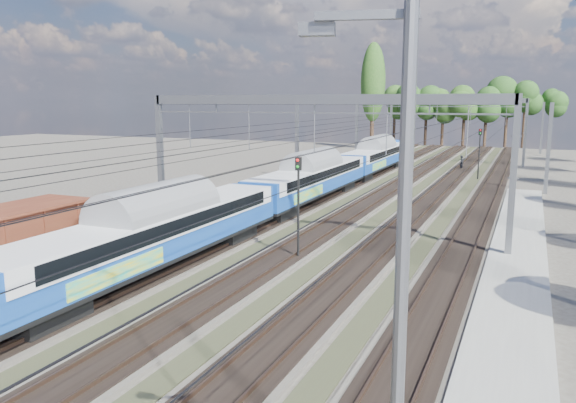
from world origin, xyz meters
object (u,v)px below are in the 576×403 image
at_px(emu_train, 311,174).
at_px(lamp_post, 393,329).
at_px(worker, 462,163).
at_px(signal_near, 298,196).
at_px(signal_far, 479,148).

distance_m(emu_train, lamp_post, 39.16).
distance_m(emu_train, worker, 31.02).
xyz_separation_m(emu_train, worker, (8.94, 29.65, -1.68)).
bearing_deg(worker, signal_near, 164.26).
bearing_deg(signal_near, emu_train, 95.10).
xyz_separation_m(worker, signal_far, (2.63, -7.82, 2.60)).
height_order(signal_near, lamp_post, lamp_post).
bearing_deg(emu_train, lamp_post, -67.21).
bearing_deg(lamp_post, signal_near, 102.36).
relative_size(worker, lamp_post, 0.19).
distance_m(emu_train, signal_near, 16.78).
xyz_separation_m(worker, lamp_post, (6.19, -65.66, 4.44)).
bearing_deg(signal_far, lamp_post, -84.51).
distance_m(signal_near, lamp_post, 22.45).
xyz_separation_m(signal_far, lamp_post, (3.56, -57.84, 1.84)).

